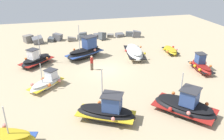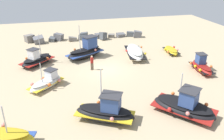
{
  "view_description": "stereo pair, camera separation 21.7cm",
  "coord_description": "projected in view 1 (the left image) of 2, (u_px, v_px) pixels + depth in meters",
  "views": [
    {
      "loc": [
        -4.88,
        -22.64,
        10.2
      ],
      "look_at": [
        0.32,
        -2.25,
        0.9
      ],
      "focal_mm": 38.14,
      "sensor_mm": 36.0,
      "label": 1
    },
    {
      "loc": [
        -4.67,
        -22.69,
        10.2
      ],
      "look_at": [
        0.32,
        -2.25,
        0.9
      ],
      "focal_mm": 38.14,
      "sensor_mm": 36.0,
      "label": 2
    }
  ],
  "objects": [
    {
      "name": "ground_plane",
      "position": [
        104.0,
        70.0,
        25.29
      ],
      "size": [
        50.87,
        50.87,
        0.0
      ],
      "primitive_type": "plane",
      "color": "tan"
    },
    {
      "name": "fishing_boat_0",
      "position": [
        134.0,
        52.0,
        28.82
      ],
      "size": [
        2.69,
        5.4,
        1.08
      ],
      "rotation": [
        0.0,
        0.0,
        4.56
      ],
      "color": "white",
      "rests_on": "ground_plane"
    },
    {
      "name": "fishing_boat_1",
      "position": [
        185.0,
        106.0,
        17.57
      ],
      "size": [
        4.53,
        4.86,
        3.31
      ],
      "rotation": [
        0.0,
        0.0,
        5.41
      ],
      "color": "black",
      "rests_on": "ground_plane"
    },
    {
      "name": "fishing_boat_2",
      "position": [
        85.0,
        51.0,
        28.23
      ],
      "size": [
        4.95,
        3.76,
        4.13
      ],
      "rotation": [
        0.0,
        0.0,
        0.51
      ],
      "color": "black",
      "rests_on": "ground_plane"
    },
    {
      "name": "fishing_boat_3",
      "position": [
        47.0,
        82.0,
        21.51
      ],
      "size": [
        3.45,
        3.42,
        2.53
      ],
      "rotation": [
        0.0,
        0.0,
        0.78
      ],
      "color": "white",
      "rests_on": "ground_plane"
    },
    {
      "name": "fishing_boat_4",
      "position": [
        107.0,
        112.0,
        16.83
      ],
      "size": [
        4.56,
        3.47,
        3.96
      ],
      "rotation": [
        0.0,
        0.0,
        5.79
      ],
      "color": "black",
      "rests_on": "ground_plane"
    },
    {
      "name": "fishing_boat_5",
      "position": [
        36.0,
        60.0,
        26.27
      ],
      "size": [
        3.96,
        3.92,
        3.33
      ],
      "rotation": [
        0.0,
        0.0,
        3.91
      ],
      "color": "black",
      "rests_on": "ground_plane"
    },
    {
      "name": "fishing_boat_6",
      "position": [
        201.0,
        66.0,
        24.8
      ],
      "size": [
        1.85,
        3.58,
        1.87
      ],
      "rotation": [
        0.0,
        0.0,
        1.5
      ],
      "color": "maroon",
      "rests_on": "ground_plane"
    },
    {
      "name": "fishing_boat_8",
      "position": [
        170.0,
        50.0,
        30.08
      ],
      "size": [
        1.82,
        3.18,
        0.63
      ],
      "rotation": [
        0.0,
        0.0,
        4.63
      ],
      "color": "gold",
      "rests_on": "ground_plane"
    },
    {
      "name": "person_walking",
      "position": [
        92.0,
        62.0,
        24.89
      ],
      "size": [
        0.32,
        0.32,
        1.6
      ],
      "rotation": [
        0.0,
        0.0,
        4.61
      ],
      "color": "brown",
      "rests_on": "ground_plane"
    },
    {
      "name": "breakwater_rocks",
      "position": [
        79.0,
        37.0,
        35.28
      ],
      "size": [
        17.51,
        2.75,
        1.4
      ],
      "color": "slate",
      "rests_on": "ground_plane"
    }
  ]
}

